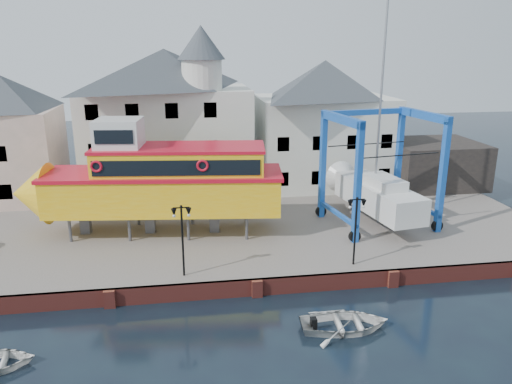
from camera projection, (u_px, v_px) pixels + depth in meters
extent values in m
plane|color=black|center=(257.00, 296.00, 28.02)|extent=(140.00, 140.00, 0.00)
cube|color=#625C54|center=(235.00, 221.00, 38.30)|extent=(44.00, 22.00, 1.00)
cube|color=maroon|center=(257.00, 287.00, 27.99)|extent=(44.00, 0.25, 1.00)
cube|color=maroon|center=(110.00, 299.00, 26.69)|extent=(0.60, 0.36, 1.00)
cube|color=maroon|center=(257.00, 289.00, 27.83)|extent=(0.60, 0.36, 1.00)
cube|color=maroon|center=(393.00, 279.00, 28.97)|extent=(0.60, 0.36, 1.00)
cube|color=#B79E8E|center=(9.00, 155.00, 41.15)|extent=(8.00, 7.00, 7.50)
pyramid|color=#363E46|center=(0.00, 92.00, 39.67)|extent=(8.00, 7.00, 2.80)
cube|color=black|center=(5.00, 192.00, 38.56)|extent=(1.00, 0.08, 1.20)
cube|color=black|center=(0.00, 154.00, 37.70)|extent=(1.00, 0.08, 1.20)
cube|color=silver|center=(168.00, 141.00, 43.26)|extent=(14.00, 8.00, 9.00)
pyramid|color=#363E46|center=(164.00, 69.00, 41.50)|extent=(14.00, 8.00, 3.20)
cube|color=black|center=(99.00, 188.00, 39.55)|extent=(1.00, 0.08, 1.20)
cube|color=black|center=(137.00, 187.00, 39.98)|extent=(1.00, 0.08, 1.20)
cube|color=black|center=(175.00, 185.00, 40.41)|extent=(1.00, 0.08, 1.20)
cube|color=black|center=(212.00, 184.00, 40.84)|extent=(1.00, 0.08, 1.20)
cube|color=black|center=(95.00, 151.00, 38.69)|extent=(1.00, 0.08, 1.20)
cube|color=black|center=(135.00, 150.00, 39.12)|extent=(1.00, 0.08, 1.20)
cube|color=black|center=(173.00, 149.00, 39.55)|extent=(1.00, 0.08, 1.20)
cube|color=black|center=(211.00, 148.00, 39.97)|extent=(1.00, 0.08, 1.20)
cube|color=black|center=(92.00, 112.00, 37.83)|extent=(1.00, 0.08, 1.20)
cube|color=black|center=(132.00, 112.00, 38.26)|extent=(1.00, 0.08, 1.20)
cube|color=black|center=(172.00, 111.00, 38.69)|extent=(1.00, 0.08, 1.20)
cube|color=black|center=(210.00, 110.00, 39.11)|extent=(1.00, 0.08, 1.20)
cylinder|color=silver|center=(202.00, 75.00, 39.77)|extent=(3.20, 3.20, 2.40)
cone|color=#363E46|center=(201.00, 42.00, 39.05)|extent=(3.80, 3.80, 2.60)
cube|color=silver|center=(323.00, 141.00, 45.87)|extent=(12.00, 8.00, 8.00)
pyramid|color=#363E46|center=(325.00, 79.00, 44.26)|extent=(12.00, 8.00, 3.20)
cube|color=black|center=(283.00, 179.00, 42.16)|extent=(1.00, 0.08, 1.20)
cube|color=black|center=(317.00, 178.00, 42.59)|extent=(1.00, 0.08, 1.20)
cube|color=black|center=(351.00, 176.00, 43.02)|extent=(1.00, 0.08, 1.20)
cube|color=black|center=(384.00, 175.00, 43.44)|extent=(1.00, 0.08, 1.20)
cube|color=black|center=(283.00, 144.00, 41.30)|extent=(1.00, 0.08, 1.20)
cube|color=black|center=(318.00, 143.00, 41.73)|extent=(1.00, 0.08, 1.20)
cube|color=black|center=(353.00, 142.00, 42.16)|extent=(1.00, 0.08, 1.20)
cube|color=black|center=(387.00, 141.00, 42.58)|extent=(1.00, 0.08, 1.20)
cube|color=black|center=(433.00, 163.00, 45.97)|extent=(8.00, 7.00, 4.00)
cylinder|color=black|center=(183.00, 243.00, 27.73)|extent=(0.12, 0.12, 4.00)
cube|color=black|center=(181.00, 208.00, 27.14)|extent=(0.90, 0.06, 0.06)
sphere|color=black|center=(181.00, 206.00, 27.12)|extent=(0.16, 0.16, 0.16)
cone|color=black|center=(174.00, 213.00, 27.16)|extent=(0.32, 0.32, 0.45)
sphere|color=silver|center=(174.00, 216.00, 27.21)|extent=(0.18, 0.18, 0.18)
cone|color=black|center=(189.00, 212.00, 27.27)|extent=(0.32, 0.32, 0.45)
sphere|color=silver|center=(189.00, 215.00, 27.33)|extent=(0.18, 0.18, 0.18)
cylinder|color=black|center=(355.00, 233.00, 29.15)|extent=(0.12, 0.12, 4.00)
cube|color=black|center=(357.00, 199.00, 28.56)|extent=(0.90, 0.06, 0.06)
sphere|color=black|center=(357.00, 198.00, 28.54)|extent=(0.16, 0.16, 0.16)
cone|color=black|center=(350.00, 204.00, 28.58)|extent=(0.32, 0.32, 0.45)
sphere|color=silver|center=(350.00, 207.00, 28.64)|extent=(0.18, 0.18, 0.18)
cone|color=black|center=(364.00, 204.00, 28.70)|extent=(0.32, 0.32, 0.45)
sphere|color=silver|center=(363.00, 207.00, 28.75)|extent=(0.18, 0.18, 0.18)
cylinder|color=#59595E|center=(70.00, 230.00, 32.86)|extent=(0.22, 0.22, 1.67)
cylinder|color=#59595E|center=(84.00, 214.00, 35.84)|extent=(0.22, 0.22, 1.67)
cylinder|color=#59595E|center=(129.00, 229.00, 32.99)|extent=(0.22, 0.22, 1.67)
cylinder|color=#59595E|center=(138.00, 214.00, 35.97)|extent=(0.22, 0.22, 1.67)
cylinder|color=#59595E|center=(188.00, 228.00, 33.12)|extent=(0.22, 0.22, 1.67)
cylinder|color=#59595E|center=(192.00, 213.00, 36.10)|extent=(0.22, 0.22, 1.67)
cylinder|color=#59595E|center=(247.00, 228.00, 33.25)|extent=(0.22, 0.22, 1.67)
cylinder|color=#59595E|center=(246.00, 212.00, 36.23)|extent=(0.22, 0.22, 1.67)
cube|color=#59595E|center=(85.00, 222.00, 34.37)|extent=(0.73, 0.63, 1.67)
cube|color=#59595E|center=(150.00, 221.00, 34.52)|extent=(0.73, 0.63, 1.67)
cube|color=#59595E|center=(214.00, 220.00, 34.66)|extent=(0.73, 0.63, 1.67)
cube|color=#FBB207|center=(165.00, 192.00, 33.96)|extent=(15.93, 5.97, 2.44)
cone|color=#FBB207|center=(31.00, 194.00, 33.66)|extent=(2.91, 4.47, 4.22)
cube|color=red|center=(164.00, 173.00, 33.58)|extent=(16.28, 6.18, 0.24)
cube|color=#FBB207|center=(180.00, 162.00, 33.39)|extent=(11.46, 5.02, 1.78)
cube|color=black|center=(176.00, 168.00, 31.54)|extent=(10.60, 1.28, 1.00)
cube|color=black|center=(183.00, 155.00, 35.21)|extent=(10.60, 1.28, 1.00)
cube|color=red|center=(179.00, 148.00, 33.11)|extent=(11.70, 5.15, 0.20)
cube|color=silver|center=(119.00, 134.00, 32.72)|extent=(3.20, 3.20, 2.02)
cube|color=black|center=(114.00, 137.00, 31.28)|extent=(2.42, 0.34, 0.89)
torus|color=red|center=(96.00, 166.00, 31.28)|extent=(0.79, 0.24, 0.78)
torus|color=red|center=(203.00, 166.00, 31.50)|extent=(0.79, 0.24, 0.78)
cube|color=#174D9D|center=(358.00, 184.00, 31.91)|extent=(0.46, 0.46, 7.97)
cylinder|color=black|center=(355.00, 236.00, 32.94)|extent=(0.83, 0.41, 0.80)
cube|color=#174D9D|center=(323.00, 165.00, 36.75)|extent=(0.46, 0.46, 7.97)
cylinder|color=black|center=(321.00, 211.00, 37.78)|extent=(0.83, 0.41, 0.80)
cube|color=#174D9D|center=(443.00, 176.00, 33.78)|extent=(0.46, 0.46, 7.97)
cylinder|color=black|center=(437.00, 226.00, 34.81)|extent=(0.83, 0.41, 0.80)
cube|color=#174D9D|center=(399.00, 160.00, 38.62)|extent=(0.46, 0.46, 7.97)
cylinder|color=black|center=(395.00, 204.00, 39.65)|extent=(0.83, 0.41, 0.80)
cube|color=#174D9D|center=(342.00, 119.00, 33.24)|extent=(1.29, 5.69, 0.56)
cube|color=#174D9D|center=(337.00, 213.00, 35.15)|extent=(1.18, 5.67, 0.24)
cube|color=#174D9D|center=(424.00, 115.00, 35.11)|extent=(1.29, 5.69, 0.56)
cube|color=#174D9D|center=(415.00, 205.00, 37.02)|extent=(1.18, 5.67, 0.24)
cube|color=#174D9D|center=(365.00, 112.00, 36.59)|extent=(6.81, 1.47, 0.40)
cube|color=silver|center=(378.00, 197.00, 35.82)|extent=(3.94, 8.85, 1.82)
cone|color=silver|center=(345.00, 179.00, 40.45)|extent=(2.88, 2.21, 2.62)
cube|color=#59595E|center=(377.00, 214.00, 36.20)|extent=(0.59, 2.07, 0.80)
cube|color=silver|center=(384.00, 182.00, 34.94)|extent=(2.34, 3.66, 0.68)
cylinder|color=#99999E|center=(381.00, 95.00, 34.28)|extent=(0.18, 0.18, 12.53)
cube|color=black|center=(398.00, 156.00, 32.95)|extent=(6.18, 1.10, 0.05)
cube|color=black|center=(367.00, 144.00, 36.70)|extent=(6.18, 1.10, 0.05)
imported|color=silver|center=(344.00, 329.00, 24.80)|extent=(4.62, 3.44, 0.92)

